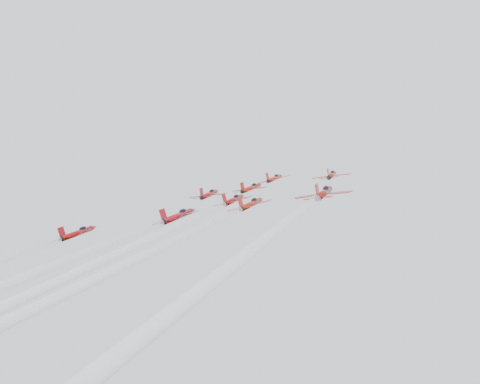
% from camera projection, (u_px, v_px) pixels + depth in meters
% --- Properties ---
extents(jet_lead, '(8.94, 11.52, 7.04)m').
position_uv_depth(jet_lead, '(274.00, 178.00, 170.63)').
color(jet_lead, '#B22111').
extents(jet_row2_left, '(9.82, 12.65, 7.73)m').
position_uv_depth(jet_row2_left, '(209.00, 194.00, 162.37)').
color(jet_row2_left, '#A20F12').
extents(jet_row2_center, '(8.80, 11.33, 6.93)m').
position_uv_depth(jet_row2_center, '(251.00, 188.00, 156.47)').
color(jet_row2_center, '#AE1710').
extents(jet_row2_right, '(8.76, 11.29, 6.90)m').
position_uv_depth(jet_row2_right, '(332.00, 175.00, 147.81)').
color(jet_row2_right, maroon).
extents(jet_center, '(8.95, 85.30, 48.32)m').
position_uv_depth(jet_center, '(126.00, 249.00, 96.45)').
color(jet_center, maroon).
extents(jet_rear_left, '(10.13, 96.57, 54.71)m').
position_uv_depth(jet_rear_left, '(4.00, 290.00, 81.98)').
color(jet_rear_left, maroon).
extents(jet_rear_right, '(8.90, 84.85, 48.06)m').
position_uv_depth(jet_rear_right, '(134.00, 263.00, 82.54)').
color(jet_rear_right, '#A61E0F').
extents(jet_rear_farright, '(10.34, 98.58, 55.84)m').
position_uv_depth(jet_rear_farright, '(213.00, 266.00, 70.48)').
color(jet_rear_farright, maroon).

